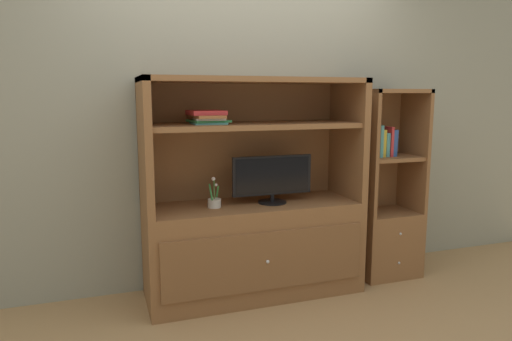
{
  "coord_description": "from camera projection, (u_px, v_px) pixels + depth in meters",
  "views": [
    {
      "loc": [
        -1.05,
        -2.7,
        1.46
      ],
      "look_at": [
        0.0,
        0.35,
        0.93
      ],
      "focal_mm": 32.36,
      "sensor_mm": 36.0,
      "label": 1
    }
  ],
  "objects": [
    {
      "name": "media_console",
      "position": [
        254.0,
        226.0,
        3.39
      ],
      "size": [
        1.57,
        0.58,
        1.58
      ],
      "color": "brown",
      "rests_on": "ground_plane"
    },
    {
      "name": "upright_book_row",
      "position": [
        381.0,
        143.0,
        3.63
      ],
      "size": [
        0.22,
        0.18,
        0.25
      ],
      "color": "purple",
      "rests_on": "bookshelf_tall"
    },
    {
      "name": "tv_monitor",
      "position": [
        272.0,
        178.0,
        3.34
      ],
      "size": [
        0.6,
        0.21,
        0.35
      ],
      "color": "black",
      "rests_on": "media_console"
    },
    {
      "name": "ground_plane",
      "position": [
        273.0,
        316.0,
        3.09
      ],
      "size": [
        8.0,
        8.0,
        0.0
      ],
      "primitive_type": "plane",
      "color": "tan"
    },
    {
      "name": "painted_rear_wall",
      "position": [
        239.0,
        103.0,
        3.56
      ],
      "size": [
        6.0,
        0.1,
        2.8
      ],
      "primitive_type": "cube",
      "color": "gray",
      "rests_on": "ground_plane"
    },
    {
      "name": "magazine_stack",
      "position": [
        207.0,
        117.0,
        3.14
      ],
      "size": [
        0.27,
        0.32,
        0.09
      ],
      "color": "teal",
      "rests_on": "media_console"
    },
    {
      "name": "potted_plant",
      "position": [
        214.0,
        202.0,
        3.23
      ],
      "size": [
        0.09,
        0.1,
        0.22
      ],
      "color": "beige",
      "rests_on": "media_console"
    },
    {
      "name": "bookshelf_tall",
      "position": [
        385.0,
        215.0,
        3.76
      ],
      "size": [
        0.49,
        0.4,
        1.51
      ],
      "color": "brown",
      "rests_on": "ground_plane"
    }
  ]
}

